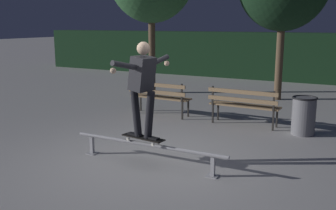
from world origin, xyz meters
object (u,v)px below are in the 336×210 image
(grind_rail, at_px, (148,147))
(park_bench_leftmost, at_px, (159,95))
(skateboard, at_px, (143,138))
(trash_can, at_px, (304,115))
(skateboarder, at_px, (143,82))
(park_bench_left_center, at_px, (244,103))

(grind_rail, relative_size, park_bench_leftmost, 1.75)
(grind_rail, bearing_deg, skateboard, -180.00)
(park_bench_leftmost, bearing_deg, trash_can, -1.34)
(skateboarder, height_order, park_bench_leftmost, skateboarder)
(skateboarder, bearing_deg, park_bench_leftmost, 114.94)
(grind_rail, relative_size, skateboard, 3.52)
(grind_rail, distance_m, park_bench_leftmost, 3.51)
(grind_rail, distance_m, skateboarder, 1.09)
(grind_rail, bearing_deg, trash_can, 57.34)
(skateboard, height_order, trash_can, trash_can)
(skateboard, height_order, park_bench_leftmost, park_bench_leftmost)
(park_bench_leftmost, height_order, park_bench_left_center, same)
(grind_rail, relative_size, park_bench_left_center, 1.75)
(park_bench_left_center, bearing_deg, skateboard, -102.95)
(skateboard, distance_m, park_bench_leftmost, 3.47)
(grind_rail, bearing_deg, park_bench_leftmost, 116.13)
(skateboarder, bearing_deg, skateboard, 171.71)
(park_bench_leftmost, bearing_deg, grind_rail, -63.87)
(skateboarder, xyz_separation_m, trash_can, (2.04, 3.06, -0.96))
(skateboard, distance_m, skateboarder, 0.94)
(park_bench_leftmost, relative_size, park_bench_left_center, 1.00)
(grind_rail, height_order, skateboarder, skateboarder)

